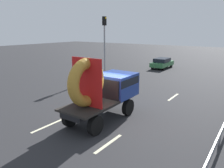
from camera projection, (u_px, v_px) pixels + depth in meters
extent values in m
plane|color=#28282B|center=(103.00, 118.00, 12.65)|extent=(120.00, 120.00, 0.00)
cylinder|color=black|center=(105.00, 102.00, 13.88)|extent=(0.28, 0.97, 0.97)
cylinder|color=black|center=(128.00, 107.00, 12.94)|extent=(0.28, 0.97, 0.97)
cylinder|color=black|center=(70.00, 117.00, 11.42)|extent=(0.28, 0.97, 0.97)
cylinder|color=black|center=(95.00, 125.00, 10.48)|extent=(0.28, 0.97, 0.97)
cube|color=black|center=(102.00, 104.00, 12.14)|extent=(1.30, 5.00, 0.25)
cube|color=navy|center=(116.00, 85.00, 13.10)|extent=(2.00, 2.10, 1.35)
cube|color=black|center=(116.00, 80.00, 12.99)|extent=(2.02, 2.00, 0.44)
cube|color=black|center=(89.00, 106.00, 11.26)|extent=(2.00, 2.90, 0.10)
cube|color=black|center=(105.00, 89.00, 12.23)|extent=(1.80, 0.08, 1.10)
torus|color=#B7842D|center=(87.00, 82.00, 10.83)|extent=(0.56, 2.47, 2.47)
cube|color=red|center=(87.00, 82.00, 10.83)|extent=(1.90, 0.03, 2.47)
cylinder|color=black|center=(160.00, 64.00, 30.19)|extent=(0.21, 0.62, 0.62)
cylinder|color=black|center=(171.00, 65.00, 29.35)|extent=(0.21, 0.62, 0.62)
cylinder|color=black|center=(153.00, 67.00, 28.10)|extent=(0.21, 0.62, 0.62)
cylinder|color=black|center=(164.00, 68.00, 27.27)|extent=(0.21, 0.62, 0.62)
cube|color=#33723F|center=(162.00, 64.00, 28.66)|extent=(1.75, 4.09, 0.54)
cube|color=black|center=(162.00, 60.00, 28.46)|extent=(1.58, 2.29, 0.49)
cylinder|color=gray|center=(105.00, 51.00, 23.31)|extent=(0.16, 0.16, 5.38)
cube|color=black|center=(104.00, 21.00, 22.54)|extent=(0.30, 0.36, 0.90)
sphere|color=yellow|center=(106.00, 18.00, 22.38)|extent=(0.20, 0.20, 0.20)
cylinder|color=slate|center=(220.00, 140.00, 9.52)|extent=(0.10, 0.10, 0.55)
cube|color=beige|center=(50.00, 125.00, 11.69)|extent=(0.16, 2.37, 0.01)
cube|color=beige|center=(129.00, 90.00, 18.38)|extent=(0.16, 2.62, 0.01)
cube|color=beige|center=(109.00, 144.00, 9.76)|extent=(0.16, 2.00, 0.01)
cube|color=beige|center=(173.00, 97.00, 16.48)|extent=(0.16, 2.10, 0.01)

